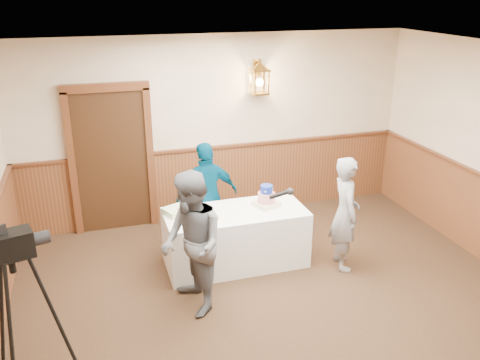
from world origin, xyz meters
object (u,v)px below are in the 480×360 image
at_px(interviewer, 192,244).
at_px(tv_camera_rig, 23,322).
at_px(display_table, 235,238).
at_px(tiered_cake, 266,198).
at_px(sheet_cake_yellow, 204,217).
at_px(sheet_cake_green, 177,210).
at_px(baker, 345,213).
at_px(assistant_p, 207,196).

distance_m(interviewer, tv_camera_rig, 1.82).
relative_size(display_table, tiered_cake, 5.01).
height_order(display_table, tiered_cake, tiered_cake).
xyz_separation_m(sheet_cake_yellow, sheet_cake_green, (-0.27, 0.28, 0.01)).
bearing_deg(baker, sheet_cake_yellow, 88.52).
xyz_separation_m(tiered_cake, tv_camera_rig, (-2.83, -1.60, -0.16)).
xyz_separation_m(sheet_cake_yellow, tv_camera_rig, (-1.96, -1.44, -0.08)).
xyz_separation_m(sheet_cake_green, baker, (2.02, -0.62, -0.04)).
relative_size(display_table, baker, 1.20).
bearing_deg(interviewer, sheet_cake_green, 170.80).
distance_m(baker, assistant_p, 1.85).
bearing_deg(assistant_p, display_table, 102.41).
bearing_deg(tiered_cake, display_table, -174.22).
relative_size(display_table, assistant_p, 1.19).
bearing_deg(tv_camera_rig, sheet_cake_yellow, 20.62).
relative_size(sheet_cake_yellow, tv_camera_rig, 0.19).
bearing_deg(interviewer, baker, 92.09).
xyz_separation_m(baker, tv_camera_rig, (-3.71, -1.09, -0.05)).
height_order(display_table, baker, baker).
bearing_deg(sheet_cake_green, baker, -17.17).
height_order(tiered_cake, sheet_cake_green, tiered_cake).
relative_size(interviewer, tv_camera_rig, 1.05).
bearing_deg(display_table, interviewer, -131.83).
distance_m(baker, tv_camera_rig, 3.86).
relative_size(sheet_cake_green, interviewer, 0.20).
bearing_deg(tiered_cake, tv_camera_rig, -150.51).
bearing_deg(display_table, sheet_cake_green, 167.43).
height_order(display_table, sheet_cake_yellow, sheet_cake_yellow).
xyz_separation_m(display_table, tv_camera_rig, (-2.40, -1.56, 0.33)).
height_order(sheet_cake_yellow, sheet_cake_green, sheet_cake_green).
distance_m(sheet_cake_green, assistant_p, 0.62).
bearing_deg(assistant_p, tv_camera_rig, 34.00).
height_order(interviewer, baker, interviewer).
xyz_separation_m(interviewer, baker, (2.04, 0.36, -0.07)).
xyz_separation_m(baker, assistant_p, (-1.54, 1.02, 0.01)).
relative_size(tiered_cake, assistant_p, 0.24).
xyz_separation_m(display_table, assistant_p, (-0.23, 0.56, 0.38)).
bearing_deg(assistant_p, interviewer, 59.67).
bearing_deg(display_table, sheet_cake_yellow, -164.77).
bearing_deg(assistant_p, tiered_cake, 132.03).
bearing_deg(interviewer, tv_camera_rig, -74.01).
distance_m(display_table, baker, 1.43).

